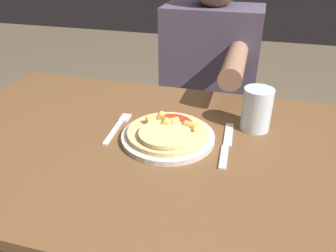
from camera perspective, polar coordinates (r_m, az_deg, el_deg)
dining_table at (r=0.92m, az=-2.57°, el=-9.08°), size 1.25×0.75×0.75m
plate at (r=0.87m, az=0.00°, el=-1.89°), size 0.25×0.25×0.01m
pizza at (r=0.86m, az=-0.07°, el=-1.00°), size 0.22×0.22×0.04m
fork at (r=0.94m, az=-8.68°, el=-0.01°), size 0.03×0.18×0.00m
knife at (r=0.86m, az=10.13°, el=-3.25°), size 0.03×0.22×0.00m
drinking_glass at (r=0.93m, az=15.20°, el=2.84°), size 0.08×0.08×0.12m
person_diner at (r=1.40m, az=7.22°, el=7.56°), size 0.38×0.52×1.17m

